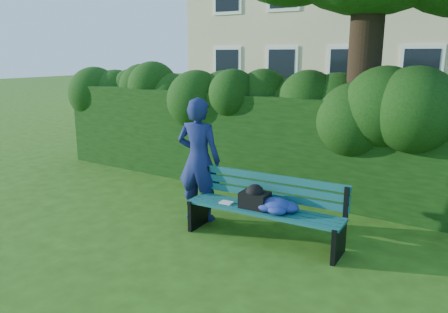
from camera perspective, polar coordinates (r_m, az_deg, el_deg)
The scene contains 4 objects.
ground at distance 6.70m, azimuth -2.85°, elevation -8.93°, with size 80.00×80.00×0.00m, color #2F5012.
hedge at distance 8.24m, azimuth 6.12°, elevation 1.81°, with size 10.00×1.00×1.80m.
park_bench at distance 6.03m, azimuth 5.53°, elevation -6.45°, with size 2.23×0.69×0.89m.
man_reading at distance 6.68m, azimuth -3.32°, elevation -0.41°, with size 0.69×0.46×1.90m, color navy.
Camera 1 is at (3.68, -5.00, 2.54)m, focal length 35.00 mm.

